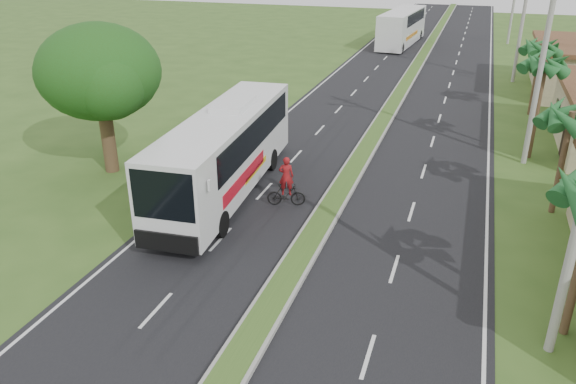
% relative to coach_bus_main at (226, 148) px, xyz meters
% --- Properties ---
extents(ground, '(180.00, 180.00, 0.00)m').
position_rel_coach_bus_main_xyz_m(ground, '(5.10, -9.32, -2.29)').
color(ground, '#35541F').
rests_on(ground, ground).
extents(road_asphalt, '(14.00, 160.00, 0.02)m').
position_rel_coach_bus_main_xyz_m(road_asphalt, '(5.10, 10.68, -2.28)').
color(road_asphalt, black).
rests_on(road_asphalt, ground).
extents(median_strip, '(1.20, 160.00, 0.18)m').
position_rel_coach_bus_main_xyz_m(median_strip, '(5.10, 10.68, -2.19)').
color(median_strip, gray).
rests_on(median_strip, ground).
extents(lane_edge_left, '(0.12, 160.00, 0.01)m').
position_rel_coach_bus_main_xyz_m(lane_edge_left, '(-1.60, 10.68, -2.29)').
color(lane_edge_left, silver).
rests_on(lane_edge_left, ground).
extents(lane_edge_right, '(0.12, 160.00, 0.01)m').
position_rel_coach_bus_main_xyz_m(lane_edge_right, '(11.80, 10.68, -2.29)').
color(lane_edge_right, silver).
rests_on(lane_edge_right, ground).
extents(palm_verge_b, '(2.40, 2.40, 5.05)m').
position_rel_coach_bus_main_xyz_m(palm_verge_b, '(14.50, 2.68, 2.06)').
color(palm_verge_b, '#473321').
rests_on(palm_verge_b, ground).
extents(palm_verge_c, '(2.40, 2.40, 5.85)m').
position_rel_coach_bus_main_xyz_m(palm_verge_c, '(13.90, 9.68, 2.83)').
color(palm_verge_c, '#473321').
rests_on(palm_verge_c, ground).
extents(palm_verge_d, '(2.40, 2.40, 5.25)m').
position_rel_coach_bus_main_xyz_m(palm_verge_d, '(14.40, 18.68, 2.26)').
color(palm_verge_d, '#473321').
rests_on(palm_verge_d, ground).
extents(shade_tree, '(6.30, 6.00, 7.54)m').
position_rel_coach_bus_main_xyz_m(shade_tree, '(-7.01, 0.70, 2.74)').
color(shade_tree, '#473321').
rests_on(shade_tree, ground).
extents(utility_pole_b, '(3.20, 0.28, 12.00)m').
position_rel_coach_bus_main_xyz_m(utility_pole_b, '(13.57, 8.68, 3.96)').
color(utility_pole_b, gray).
rests_on(utility_pole_b, ground).
extents(utility_pole_c, '(1.60, 0.28, 11.00)m').
position_rel_coach_bus_main_xyz_m(utility_pole_c, '(13.60, 28.68, 3.38)').
color(utility_pole_c, gray).
rests_on(utility_pole_c, ground).
extents(coach_bus_main, '(3.63, 13.06, 4.17)m').
position_rel_coach_bus_main_xyz_m(coach_bus_main, '(0.00, 0.00, 0.00)').
color(coach_bus_main, silver).
rests_on(coach_bus_main, ground).
extents(coach_bus_far, '(3.79, 13.16, 3.78)m').
position_rel_coach_bus_main_xyz_m(coach_bus_far, '(1.92, 44.30, -0.15)').
color(coach_bus_far, white).
rests_on(coach_bus_far, ground).
extents(motorcyclist, '(1.81, 0.94, 2.36)m').
position_rel_coach_bus_main_xyz_m(motorcyclist, '(3.10, -0.45, -1.43)').
color(motorcyclist, black).
rests_on(motorcyclist, ground).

